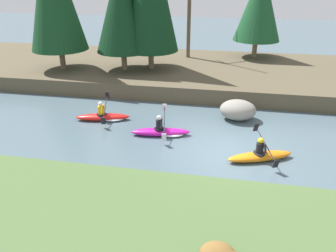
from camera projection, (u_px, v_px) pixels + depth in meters
The scene contains 9 objects.
ground_plane at pixel (228, 155), 13.58m from camera, with size 90.00×90.00×0.00m, color #4C606B.
riverbank_far at pixel (232, 74), 22.59m from camera, with size 44.00×10.08×0.95m.
conifer_tree_left at pixel (121, 7), 20.19m from camera, with size 3.41×3.41×6.66m.
conifer_tree_centre at pixel (260, 4), 23.45m from camera, with size 3.43×3.43×6.43m.
bare_tree_upstream at pixel (189, 15), 23.81m from camera, with size 3.56×3.52×6.46m.
kayaker_lead at pixel (261, 155), 13.10m from camera, with size 2.73×1.99×1.20m.
kayaker_middle at pixel (163, 131), 15.10m from camera, with size 2.79×2.06×1.20m.
kayaker_trailing at pixel (105, 116), 16.65m from camera, with size 2.79×2.05×1.20m.
boulder_midstream at pixel (238, 110), 16.61m from camera, with size 1.82×1.43×1.03m.
Camera 1 is at (-0.27, -12.02, 6.88)m, focal length 35.00 mm.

